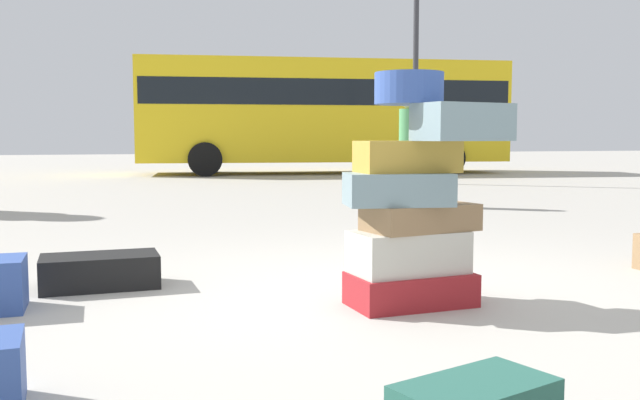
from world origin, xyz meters
name	(u,v)px	position (x,y,z in m)	size (l,w,h in m)	color
ground_plane	(390,298)	(0.00, 0.00, 0.00)	(80.00, 80.00, 0.00)	#ADA89E
suitcase_tower	(415,204)	(0.07, -0.21, 0.62)	(0.96, 0.65, 1.41)	maroon
suitcase_black_upright_blue	(100,271)	(-1.77, 0.89, 0.11)	(0.78, 0.42, 0.23)	black
person_bearded_onlooker	(409,139)	(2.62, 5.46, 1.00)	(0.30, 0.33, 1.66)	#3F334C
parked_bus	(323,109)	(4.30, 15.05, 1.83)	(10.51, 3.98, 3.15)	yellow
lamp_post	(416,10)	(4.88, 10.11, 3.80)	(0.36, 0.36, 5.77)	#333338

